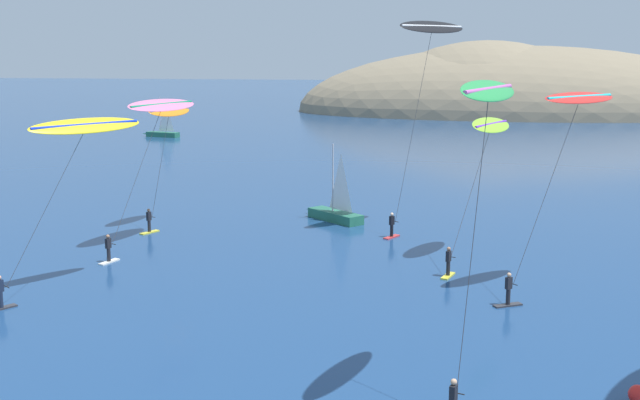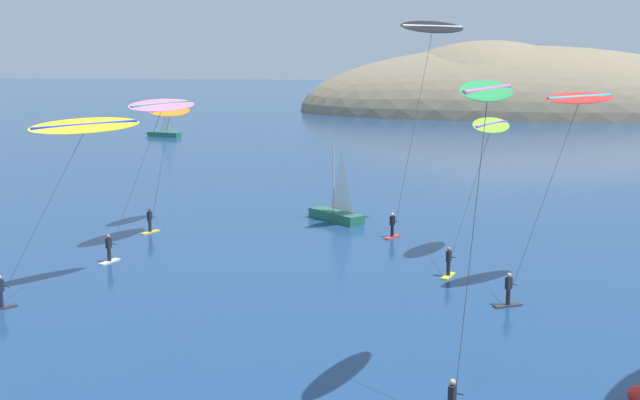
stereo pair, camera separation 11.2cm
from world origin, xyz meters
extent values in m
ellipsoid|color=#84755B|center=(25.92, 145.56, 0.00)|extent=(87.61, 40.67, 25.95)
ellipsoid|color=#84755B|center=(19.37, 146.54, 0.00)|extent=(46.32, 38.96, 27.99)
cube|color=#23664C|center=(2.38, 42.30, 0.35)|extent=(4.48, 4.28, 0.70)
cone|color=#23664C|center=(0.61, 43.92, 0.35)|extent=(2.04, 1.95, 0.67)
cylinder|color=#B2B2B7|center=(2.16, 42.50, 3.20)|extent=(0.12, 0.12, 5.00)
pyramid|color=white|center=(2.82, 41.89, 3.03)|extent=(1.38, 1.28, 4.25)
cylinder|color=#A5A5AD|center=(2.82, 41.89, 0.95)|extent=(1.38, 1.28, 0.08)
cube|color=#23664C|center=(-29.07, 94.74, 0.35)|extent=(4.99, 2.48, 0.70)
cone|color=#23664C|center=(-31.40, 95.30, 0.35)|extent=(2.26, 1.15, 0.67)
cylinder|color=#B2B2B7|center=(-29.36, 94.81, 3.20)|extent=(0.12, 0.12, 5.00)
pyramid|color=white|center=(-28.49, 94.60, 3.03)|extent=(1.77, 0.50, 4.25)
cylinder|color=#A5A5AD|center=(-28.49, 94.60, 0.95)|extent=(1.77, 0.50, 0.08)
cube|color=black|center=(10.37, 10.35, 1.18)|extent=(0.31, 0.39, 0.60)
sphere|color=tan|center=(10.37, 10.35, 1.60)|extent=(0.22, 0.22, 0.22)
cylinder|color=black|center=(10.49, 10.68, 1.06)|extent=(0.53, 0.23, 0.04)
ellipsoid|color=green|center=(11.31, 12.90, 11.18)|extent=(2.88, 5.48, 0.83)
cylinder|color=#D660B7|center=(11.31, 12.90, 11.23)|extent=(1.95, 4.91, 0.16)
cylinder|color=#333338|center=(10.90, 11.79, 6.07)|extent=(0.86, 2.25, 10.03)
cube|color=red|center=(6.80, 37.54, 0.04)|extent=(1.10, 1.50, 0.08)
cylinder|color=black|center=(6.80, 37.54, 0.48)|extent=(0.22, 0.22, 0.80)
cube|color=black|center=(6.80, 37.54, 1.18)|extent=(0.37, 0.39, 0.60)
sphere|color=beige|center=(6.80, 37.54, 1.60)|extent=(0.22, 0.22, 0.22)
cylinder|color=black|center=(7.03, 37.81, 1.06)|extent=(0.45, 0.39, 0.04)
ellipsoid|color=black|center=(9.15, 40.32, 13.98)|extent=(4.97, 5.57, 0.98)
cylinder|color=white|center=(9.15, 40.32, 14.03)|extent=(4.01, 4.69, 0.16)
cylinder|color=#333338|center=(8.09, 39.06, 7.47)|extent=(2.16, 2.54, 12.82)
cube|color=silver|center=(-9.56, 28.74, 0.04)|extent=(0.85, 1.55, 0.08)
cylinder|color=black|center=(-9.56, 28.74, 0.48)|extent=(0.22, 0.22, 0.80)
cube|color=black|center=(-9.56, 28.74, 1.18)|extent=(0.31, 0.39, 0.60)
sphere|color=#9E7051|center=(-9.56, 28.74, 1.60)|extent=(0.22, 0.22, 0.22)
cylinder|color=black|center=(-9.44, 29.07, 1.06)|extent=(0.53, 0.23, 0.04)
ellipsoid|color=pink|center=(-7.68, 33.83, 9.03)|extent=(3.69, 6.41, 0.83)
cylinder|color=#14895B|center=(-7.68, 33.83, 9.08)|extent=(2.20, 5.61, 0.16)
cylinder|color=#333338|center=(-8.56, 31.45, 4.99)|extent=(1.79, 4.79, 7.88)
cube|color=#2D2D33|center=(13.33, 23.77, 0.04)|extent=(1.51, 1.06, 0.08)
cylinder|color=black|center=(13.33, 23.77, 0.48)|extent=(0.22, 0.22, 0.80)
cube|color=black|center=(13.33, 23.77, 1.18)|extent=(0.38, 0.38, 0.60)
sphere|color=tan|center=(13.33, 23.77, 1.60)|extent=(0.22, 0.22, 0.22)
cylinder|color=black|center=(13.58, 24.02, 1.06)|extent=(0.42, 0.42, 0.04)
ellipsoid|color=red|center=(16.80, 27.26, 10.11)|extent=(4.72, 4.75, 0.68)
cylinder|color=#23D6DB|center=(16.80, 27.26, 10.16)|extent=(3.79, 3.81, 0.16)
cylinder|color=#333338|center=(15.19, 25.64, 5.53)|extent=(3.25, 3.28, 8.96)
cube|color=yellow|center=(10.45, 28.60, 0.04)|extent=(0.85, 1.55, 0.08)
cylinder|color=black|center=(10.45, 28.60, 0.48)|extent=(0.22, 0.22, 0.80)
cube|color=black|center=(10.45, 28.60, 1.18)|extent=(0.33, 0.39, 0.60)
sphere|color=#9E7051|center=(10.45, 28.60, 1.60)|extent=(0.22, 0.22, 0.22)
cylinder|color=black|center=(10.60, 28.91, 1.06)|extent=(0.51, 0.27, 0.04)
ellipsoid|color=#8CD12D|center=(12.84, 33.64, 8.06)|extent=(3.37, 5.08, 0.95)
cylinder|color=#722DD1|center=(12.84, 33.64, 8.11)|extent=(2.17, 4.34, 0.16)
cylinder|color=#333338|center=(11.72, 31.28, 4.51)|extent=(2.27, 4.75, 6.92)
cube|color=#2D2D33|center=(-11.35, 19.73, 0.04)|extent=(1.17, 1.47, 0.08)
cylinder|color=#192338|center=(-11.35, 19.73, 0.48)|extent=(0.22, 0.22, 0.80)
cube|color=#192338|center=(-11.35, 19.73, 1.18)|extent=(0.36, 0.39, 0.60)
cylinder|color=black|center=(-11.14, 20.01, 1.06)|extent=(0.47, 0.36, 0.04)
ellipsoid|color=yellow|center=(-8.31, 23.85, 8.66)|extent=(4.56, 5.68, 0.87)
cylinder|color=#1432E0|center=(-8.31, 23.85, 8.71)|extent=(3.70, 4.93, 0.16)
cylinder|color=#333338|center=(-9.72, 21.93, 4.81)|extent=(2.86, 3.86, 7.51)
cube|color=yellow|center=(-9.88, 36.54, 0.04)|extent=(1.06, 1.51, 0.08)
cylinder|color=black|center=(-9.88, 36.54, 0.48)|extent=(0.22, 0.22, 0.80)
cube|color=black|center=(-9.88, 36.54, 1.18)|extent=(0.30, 0.39, 0.60)
sphere|color=#9E7051|center=(-9.88, 36.54, 1.60)|extent=(0.22, 0.22, 0.22)
cylinder|color=black|center=(-9.77, 36.87, 1.06)|extent=(0.53, 0.22, 0.04)
ellipsoid|color=orange|center=(-9.02, 39.08, 8.27)|extent=(2.54, 4.58, 0.92)
cylinder|color=#0F7FE5|center=(-9.02, 39.08, 8.32)|extent=(1.51, 4.05, 0.16)
cylinder|color=#333338|center=(-9.40, 37.98, 4.62)|extent=(0.78, 2.24, 7.12)
sphere|color=red|center=(17.01, 13.07, 0.35)|extent=(0.70, 0.70, 0.70)
camera|label=1|loc=(9.51, -15.28, 12.64)|focal=45.00mm
camera|label=2|loc=(9.62, -15.27, 12.64)|focal=45.00mm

